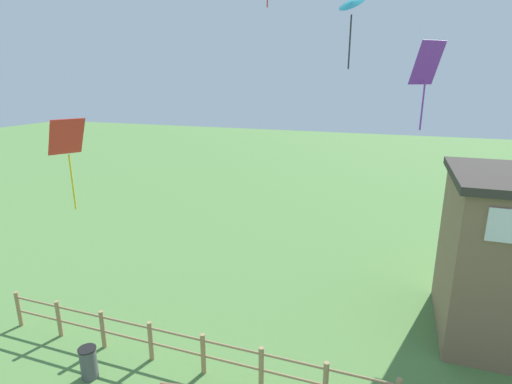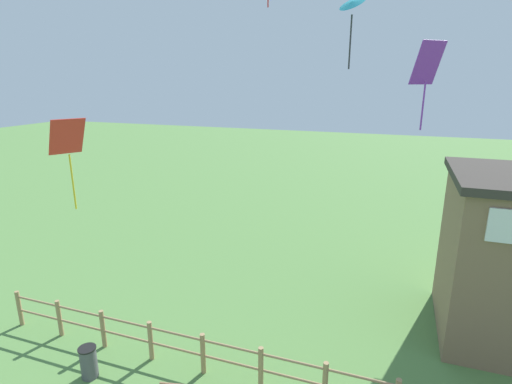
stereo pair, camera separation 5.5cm
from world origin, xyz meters
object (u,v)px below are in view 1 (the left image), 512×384
object	(u,v)px
kite_purple_streamer	(427,69)
kite_cyan_delta	(352,6)
trash_bin	(89,363)
kite_red_diamond	(67,144)

from	to	relation	value
kite_purple_streamer	kite_cyan_delta	world-z (taller)	kite_cyan_delta
trash_bin	kite_purple_streamer	xyz separation A→B (m)	(8.03, 5.51, 7.75)
kite_cyan_delta	kite_purple_streamer	bearing A→B (deg)	-12.45
trash_bin	kite_red_diamond	xyz separation A→B (m)	(-1.17, 1.43, 5.75)
kite_purple_streamer	kite_red_diamond	distance (m)	10.26
kite_red_diamond	kite_purple_streamer	bearing A→B (deg)	23.93
trash_bin	kite_red_diamond	distance (m)	6.04
kite_cyan_delta	kite_red_diamond	distance (m)	9.18
kite_purple_streamer	trash_bin	bearing A→B (deg)	-145.51
trash_bin	kite_cyan_delta	size ratio (longest dim) A/B	0.43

